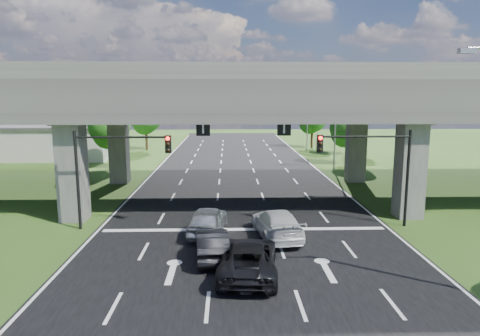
{
  "coord_description": "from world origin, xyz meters",
  "views": [
    {
      "loc": [
        -0.99,
        -21.35,
        8.06
      ],
      "look_at": [
        -0.16,
        7.47,
        3.13
      ],
      "focal_mm": 32.0,
      "sensor_mm": 36.0,
      "label": 1
    }
  ],
  "objects_px": {
    "streetlight_beyond": "(305,111)",
    "car_trailing": "(248,258)",
    "streetlight_far": "(332,116)",
    "car_dark": "(212,244)",
    "signal_right": "(373,160)",
    "car_silver": "(208,220)",
    "signal_left": "(113,161)",
    "car_white": "(277,223)"
  },
  "relations": [
    {
      "from": "streetlight_far",
      "to": "streetlight_beyond",
      "type": "distance_m",
      "value": 16.0
    },
    {
      "from": "streetlight_beyond",
      "to": "car_silver",
      "type": "distance_m",
      "value": 39.46
    },
    {
      "from": "car_silver",
      "to": "car_white",
      "type": "distance_m",
      "value": 4.04
    },
    {
      "from": "car_trailing",
      "to": "streetlight_beyond",
      "type": "bearing_deg",
      "value": -98.64
    },
    {
      "from": "streetlight_far",
      "to": "signal_right",
      "type": "bearing_deg",
      "value": -96.47
    },
    {
      "from": "car_dark",
      "to": "car_trailing",
      "type": "relative_size",
      "value": 0.8
    },
    {
      "from": "signal_left",
      "to": "streetlight_far",
      "type": "distance_m",
      "value": 26.95
    },
    {
      "from": "signal_left",
      "to": "streetlight_far",
      "type": "bearing_deg",
      "value": 48.22
    },
    {
      "from": "car_trailing",
      "to": "signal_right",
      "type": "bearing_deg",
      "value": -133.95
    },
    {
      "from": "car_white",
      "to": "streetlight_beyond",
      "type": "bearing_deg",
      "value": -109.72
    },
    {
      "from": "signal_right",
      "to": "car_silver",
      "type": "distance_m",
      "value": 10.6
    },
    {
      "from": "streetlight_beyond",
      "to": "car_trailing",
      "type": "relative_size",
      "value": 1.82
    },
    {
      "from": "streetlight_far",
      "to": "car_white",
      "type": "relative_size",
      "value": 1.85
    },
    {
      "from": "streetlight_far",
      "to": "car_dark",
      "type": "relative_size",
      "value": 2.28
    },
    {
      "from": "signal_right",
      "to": "car_dark",
      "type": "distance_m",
      "value": 11.34
    },
    {
      "from": "signal_left",
      "to": "car_dark",
      "type": "height_order",
      "value": "signal_left"
    },
    {
      "from": "streetlight_far",
      "to": "car_dark",
      "type": "height_order",
      "value": "streetlight_far"
    },
    {
      "from": "car_silver",
      "to": "signal_left",
      "type": "bearing_deg",
      "value": -3.83
    },
    {
      "from": "signal_right",
      "to": "car_trailing",
      "type": "distance_m",
      "value": 11.08
    },
    {
      "from": "signal_left",
      "to": "car_trailing",
      "type": "bearing_deg",
      "value": -42.01
    },
    {
      "from": "signal_right",
      "to": "streetlight_beyond",
      "type": "height_order",
      "value": "streetlight_beyond"
    },
    {
      "from": "signal_left",
      "to": "streetlight_far",
      "type": "relative_size",
      "value": 0.6
    },
    {
      "from": "streetlight_far",
      "to": "car_white",
      "type": "height_order",
      "value": "streetlight_far"
    },
    {
      "from": "car_dark",
      "to": "car_trailing",
      "type": "bearing_deg",
      "value": 124.92
    },
    {
      "from": "streetlight_beyond",
      "to": "signal_right",
      "type": "bearing_deg",
      "value": -93.61
    },
    {
      "from": "signal_left",
      "to": "streetlight_beyond",
      "type": "distance_m",
      "value": 40.3
    },
    {
      "from": "car_dark",
      "to": "car_trailing",
      "type": "distance_m",
      "value": 2.67
    },
    {
      "from": "car_dark",
      "to": "streetlight_far",
      "type": "bearing_deg",
      "value": -120.51
    },
    {
      "from": "signal_right",
      "to": "streetlight_beyond",
      "type": "distance_m",
      "value": 36.17
    },
    {
      "from": "car_dark",
      "to": "car_white",
      "type": "relative_size",
      "value": 0.81
    },
    {
      "from": "signal_left",
      "to": "car_white",
      "type": "xyz_separation_m",
      "value": [
        9.62,
        -1.83,
        -3.37
      ]
    },
    {
      "from": "streetlight_far",
      "to": "car_silver",
      "type": "height_order",
      "value": "streetlight_far"
    },
    {
      "from": "signal_left",
      "to": "streetlight_far",
      "type": "xyz_separation_m",
      "value": [
        17.92,
        20.06,
        1.66
      ]
    },
    {
      "from": "car_trailing",
      "to": "car_dark",
      "type": "bearing_deg",
      "value": -45.36
    },
    {
      "from": "streetlight_far",
      "to": "signal_left",
      "type": "bearing_deg",
      "value": -131.78
    },
    {
      "from": "streetlight_beyond",
      "to": "car_dark",
      "type": "height_order",
      "value": "streetlight_beyond"
    },
    {
      "from": "streetlight_beyond",
      "to": "car_trailing",
      "type": "height_order",
      "value": "streetlight_beyond"
    },
    {
      "from": "streetlight_beyond",
      "to": "car_silver",
      "type": "height_order",
      "value": "streetlight_beyond"
    },
    {
      "from": "streetlight_far",
      "to": "car_dark",
      "type": "xyz_separation_m",
      "value": [
        -11.9,
        -24.98,
        -5.09
      ]
    },
    {
      "from": "signal_right",
      "to": "streetlight_far",
      "type": "bearing_deg",
      "value": 83.53
    },
    {
      "from": "streetlight_far",
      "to": "car_trailing",
      "type": "relative_size",
      "value": 1.82
    },
    {
      "from": "car_trailing",
      "to": "car_white",
      "type": "bearing_deg",
      "value": -105.5
    }
  ]
}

